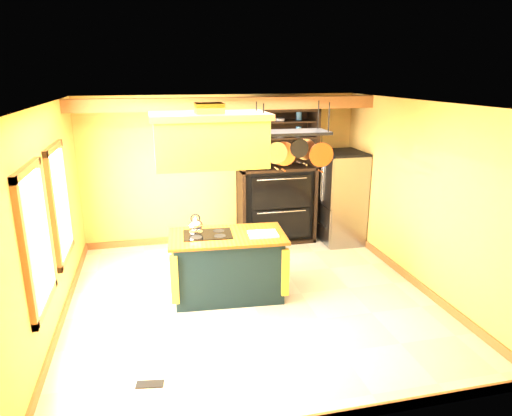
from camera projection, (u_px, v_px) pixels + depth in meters
name	position (u px, v px, depth m)	size (l,w,h in m)	color
floor	(251.00, 299.00, 6.44)	(5.00, 5.00, 0.00)	beige
ceiling	(250.00, 103.00, 5.67)	(5.00, 5.00, 0.00)	white
wall_back	(222.00, 170.00, 8.38)	(5.00, 0.02, 2.70)	#BB9544
wall_front	(317.00, 292.00, 3.72)	(5.00, 0.02, 2.70)	#BB9544
wall_left	(49.00, 221.00, 5.51)	(0.02, 5.00, 2.70)	#BB9544
wall_right	(419.00, 196.00, 6.59)	(0.02, 5.00, 2.70)	#BB9544
ceiling_beam	(228.00, 104.00, 7.28)	(5.00, 0.15, 0.20)	#925D2D
window_near	(37.00, 239.00, 4.75)	(0.06, 1.06, 1.56)	#925D2D
window_far	(60.00, 203.00, 6.06)	(0.06, 1.06, 1.56)	#925D2D
kitchen_island	(228.00, 265.00, 6.42)	(1.66, 1.00, 1.11)	black
range_hood	(210.00, 138.00, 5.86)	(1.50, 0.85, 0.80)	#AB8B2A
pot_rack	(293.00, 142.00, 6.13)	(1.08, 0.49, 0.87)	black
refrigerator	(340.00, 200.00, 8.44)	(0.72, 0.85, 1.67)	gray
hutch	(276.00, 192.00, 8.46)	(1.40, 0.63, 2.48)	black
floor_register	(150.00, 384.00, 4.67)	(0.28, 0.12, 0.01)	black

